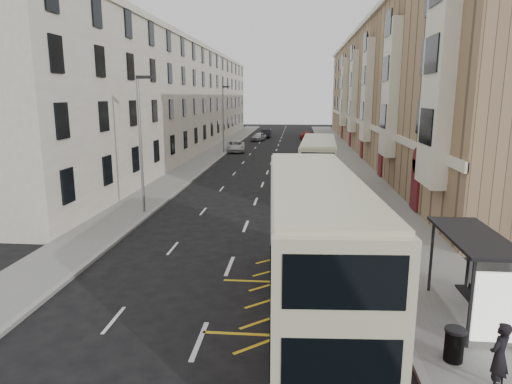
# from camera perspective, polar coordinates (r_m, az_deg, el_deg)

# --- Properties ---
(ground) EXTENTS (200.00, 200.00, 0.00)m
(ground) POSITION_cam_1_polar(r_m,az_deg,el_deg) (15.86, -5.52, -14.42)
(ground) COLOR black
(ground) RESTS_ON ground
(pavement_right) EXTENTS (4.00, 120.00, 0.15)m
(pavement_right) POSITION_cam_1_polar(r_m,az_deg,el_deg) (44.80, 11.89, 2.79)
(pavement_right) COLOR slate
(pavement_right) RESTS_ON ground
(pavement_left) EXTENTS (3.00, 120.00, 0.15)m
(pavement_left) POSITION_cam_1_polar(r_m,az_deg,el_deg) (45.66, -7.84, 3.10)
(pavement_left) COLOR slate
(pavement_left) RESTS_ON ground
(kerb_right) EXTENTS (0.25, 120.00, 0.15)m
(kerb_right) POSITION_cam_1_polar(r_m,az_deg,el_deg) (44.61, 9.33, 2.85)
(kerb_right) COLOR gray
(kerb_right) RESTS_ON ground
(kerb_left) EXTENTS (0.25, 120.00, 0.15)m
(kerb_left) POSITION_cam_1_polar(r_m,az_deg,el_deg) (45.34, -5.99, 3.09)
(kerb_left) COLOR gray
(kerb_left) RESTS_ON ground
(road_markings) EXTENTS (10.00, 110.00, 0.01)m
(road_markings) POSITION_cam_1_polar(r_m,az_deg,el_deg) (59.42, 2.53, 5.18)
(road_markings) COLOR silver
(road_markings) RESTS_ON ground
(terrace_right) EXTENTS (10.75, 79.00, 15.25)m
(terrace_right) POSITION_cam_1_polar(r_m,az_deg,el_deg) (60.55, 17.15, 11.93)
(terrace_right) COLOR #A1815D
(terrace_right) RESTS_ON ground
(terrace_left) EXTENTS (9.18, 79.00, 13.25)m
(terrace_left) POSITION_cam_1_polar(r_m,az_deg,el_deg) (61.61, -10.22, 11.32)
(terrace_left) COLOR white
(terrace_left) RESTS_ON ground
(bus_shelter) EXTENTS (1.65, 4.25, 2.70)m
(bus_shelter) POSITION_cam_1_polar(r_m,az_deg,el_deg) (15.45, 26.35, -7.80)
(bus_shelter) COLOR black
(bus_shelter) RESTS_ON pavement_right
(guard_railing) EXTENTS (0.06, 6.56, 1.01)m
(guard_railing) POSITION_cam_1_polar(r_m,az_deg,el_deg) (20.93, 14.65, -5.59)
(guard_railing) COLOR red
(guard_railing) RESTS_ON pavement_right
(street_lamp_near) EXTENTS (0.93, 0.18, 8.00)m
(street_lamp_near) POSITION_cam_1_polar(r_m,az_deg,el_deg) (27.60, -14.17, 6.63)
(street_lamp_near) COLOR gray
(street_lamp_near) RESTS_ON pavement_left
(street_lamp_far) EXTENTS (0.93, 0.18, 8.00)m
(street_lamp_far) POSITION_cam_1_polar(r_m,az_deg,el_deg) (56.73, -4.08, 9.53)
(street_lamp_far) COLOR gray
(street_lamp_far) RESTS_ON pavement_left
(double_decker_front) EXTENTS (3.34, 11.79, 4.65)m
(double_decker_front) POSITION_cam_1_polar(r_m,az_deg,el_deg) (14.37, 7.19, -7.08)
(double_decker_front) COLOR beige
(double_decker_front) RESTS_ON ground
(double_decker_rear) EXTENTS (2.87, 10.25, 4.04)m
(double_decker_rear) POSITION_cam_1_polar(r_m,az_deg,el_deg) (32.62, 7.75, 3.10)
(double_decker_rear) COLOR beige
(double_decker_rear) RESTS_ON ground
(litter_bin) EXTENTS (0.55, 0.55, 0.91)m
(litter_bin) POSITION_cam_1_polar(r_m,az_deg,el_deg) (13.69, 23.54, -17.04)
(litter_bin) COLOR black
(litter_bin) RESTS_ON pavement_right
(pedestrian_near) EXTENTS (0.75, 0.72, 1.72)m
(pedestrian_near) POSITION_cam_1_polar(r_m,az_deg,el_deg) (12.78, 28.12, -17.69)
(pedestrian_near) COLOR black
(pedestrian_near) RESTS_ON pavement_right
(pedestrian_mid) EXTENTS (1.10, 1.04, 1.80)m
(pedestrian_mid) POSITION_cam_1_polar(r_m,az_deg,el_deg) (18.06, 26.26, -8.67)
(pedestrian_mid) COLOR black
(pedestrian_mid) RESTS_ON pavement_right
(pedestrian_far) EXTENTS (1.02, 0.61, 1.62)m
(pedestrian_far) POSITION_cam_1_polar(r_m,az_deg,el_deg) (21.62, 15.55, -4.78)
(pedestrian_far) COLOR black
(pedestrian_far) RESTS_ON pavement_right
(white_van) EXTENTS (2.84, 5.22, 1.39)m
(white_van) POSITION_cam_1_polar(r_m,az_deg,el_deg) (58.27, -2.56, 5.73)
(white_van) COLOR silver
(white_van) RESTS_ON ground
(car_silver) EXTENTS (2.46, 4.17, 1.33)m
(car_silver) POSITION_cam_1_polar(r_m,az_deg,el_deg) (72.34, 0.34, 6.93)
(car_silver) COLOR #ADB0B6
(car_silver) RESTS_ON ground
(car_dark) EXTENTS (1.56, 4.26, 1.39)m
(car_dark) POSITION_cam_1_polar(r_m,az_deg,el_deg) (77.81, 1.25, 7.31)
(car_dark) COLOR black
(car_dark) RESTS_ON ground
(car_red) EXTENTS (2.07, 4.69, 1.34)m
(car_red) POSITION_cam_1_polar(r_m,az_deg,el_deg) (74.69, 6.29, 7.02)
(car_red) COLOR #9E1611
(car_red) RESTS_ON ground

